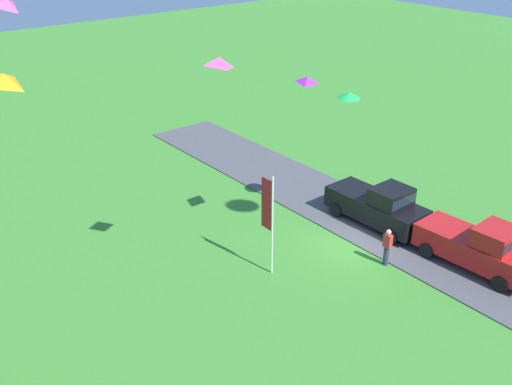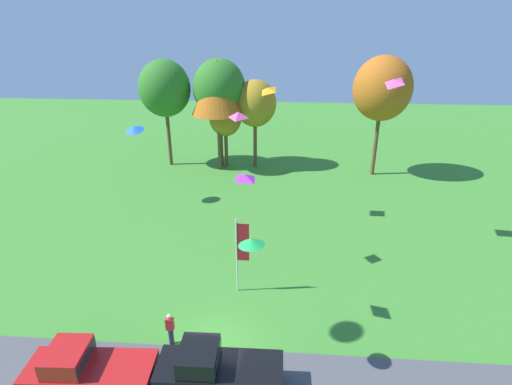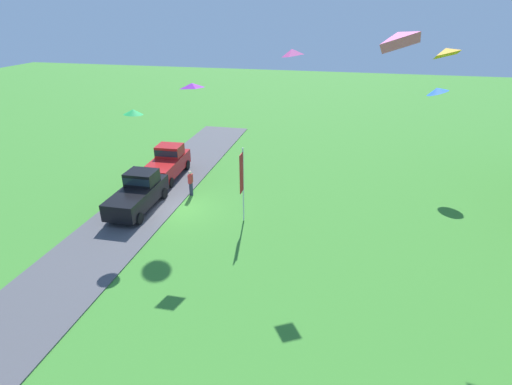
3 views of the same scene
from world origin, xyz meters
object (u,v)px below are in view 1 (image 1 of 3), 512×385
at_px(person_on_lawn, 387,247).
at_px(kite_diamond_over_trees, 308,79).
at_px(car_pickup_near_entrance, 480,246).
at_px(car_pickup_mid_row, 380,205).
at_px(kite_diamond_low_drifter, 7,2).
at_px(kite_diamond_high_right, 220,62).
at_px(kite_diamond_mid_center, 5,79).
at_px(kite_delta_topmost, 349,95).
at_px(flag_banner, 269,212).

bearing_deg(person_on_lawn, kite_diamond_over_trees, 29.32).
bearing_deg(car_pickup_near_entrance, car_pickup_mid_row, 4.52).
xyz_separation_m(kite_diamond_over_trees, kite_diamond_low_drifter, (7.84, 8.60, 2.83)).
relative_size(car_pickup_near_entrance, kite_diamond_over_trees, 5.21).
relative_size(car_pickup_mid_row, kite_diamond_low_drifter, 5.06).
relative_size(car_pickup_near_entrance, car_pickup_mid_row, 1.01).
bearing_deg(kite_diamond_high_right, car_pickup_mid_row, -90.09).
height_order(kite_diamond_over_trees, kite_diamond_low_drifter, kite_diamond_low_drifter).
height_order(kite_diamond_mid_center, kite_diamond_high_right, kite_diamond_mid_center).
relative_size(car_pickup_mid_row, person_on_lawn, 2.94).
relative_size(kite_diamond_low_drifter, kite_delta_topmost, 0.99).
relative_size(car_pickup_mid_row, kite_delta_topmost, 5.03).
height_order(car_pickup_near_entrance, kite_diamond_mid_center, kite_diamond_mid_center).
bearing_deg(kite_diamond_low_drifter, car_pickup_near_entrance, -136.13).
bearing_deg(kite_diamond_over_trees, kite_delta_topmost, -80.00).
xyz_separation_m(car_pickup_near_entrance, kite_diamond_high_right, (5.11, 9.42, 8.19)).
distance_m(person_on_lawn, kite_diamond_over_trees, 7.82).
distance_m(car_pickup_mid_row, person_on_lawn, 3.44).
distance_m(car_pickup_near_entrance, kite_diamond_high_right, 13.49).
bearing_deg(person_on_lawn, kite_diamond_low_drifter, 43.17).
xyz_separation_m(car_pickup_near_entrance, kite_diamond_mid_center, (6.33, 15.91, 8.48)).
distance_m(car_pickup_near_entrance, kite_diamond_low_drifter, 21.30).
xyz_separation_m(person_on_lawn, kite_delta_topmost, (3.85, -1.23, 5.49)).
bearing_deg(car_pickup_mid_row, person_on_lawn, 136.21).
bearing_deg(kite_diamond_low_drifter, person_on_lawn, -136.83).
bearing_deg(kite_diamond_over_trees, kite_diamond_mid_center, 87.95).
xyz_separation_m(flag_banner, kite_diamond_low_drifter, (8.34, 6.25, 7.74)).
xyz_separation_m(car_pickup_mid_row, kite_diamond_high_right, (0.01, 9.02, 8.19)).
bearing_deg(car_pickup_mid_row, kite_delta_topmost, 39.71).
bearing_deg(car_pickup_near_entrance, kite_delta_topmost, 13.43).
height_order(car_pickup_near_entrance, flag_banner, flag_banner).
xyz_separation_m(flag_banner, kite_delta_topmost, (1.04, -5.44, 3.56)).
relative_size(kite_diamond_low_drifter, kite_diamond_high_right, 1.21).
bearing_deg(kite_delta_topmost, kite_diamond_mid_center, 90.56).
xyz_separation_m(kite_diamond_low_drifter, kite_diamond_high_right, (-8.66, -3.81, -1.25)).
distance_m(flag_banner, kite_diamond_high_right, 6.95).
bearing_deg(kite_diamond_mid_center, kite_diamond_over_trees, -92.05).
distance_m(flag_banner, kite_diamond_over_trees, 5.47).
relative_size(kite_diamond_low_drifter, kite_diamond_mid_center, 1.03).
height_order(kite_delta_topmost, kite_diamond_high_right, kite_diamond_high_right).
xyz_separation_m(car_pickup_near_entrance, flag_banner, (5.43, 6.99, 1.70)).
distance_m(flag_banner, kite_diamond_low_drifter, 12.98).
distance_m(car_pickup_near_entrance, flag_banner, 9.01).
xyz_separation_m(car_pickup_mid_row, kite_delta_topmost, (1.37, 1.14, 5.26)).
bearing_deg(kite_delta_topmost, flag_banner, 100.84).
bearing_deg(flag_banner, car_pickup_near_entrance, -127.84).
bearing_deg(kite_diamond_mid_center, car_pickup_mid_row, -94.55).
bearing_deg(flag_banner, car_pickup_mid_row, -92.89).
bearing_deg(kite_delta_topmost, car_pickup_mid_row, -140.29).
distance_m(person_on_lawn, kite_diamond_low_drifter, 18.09).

